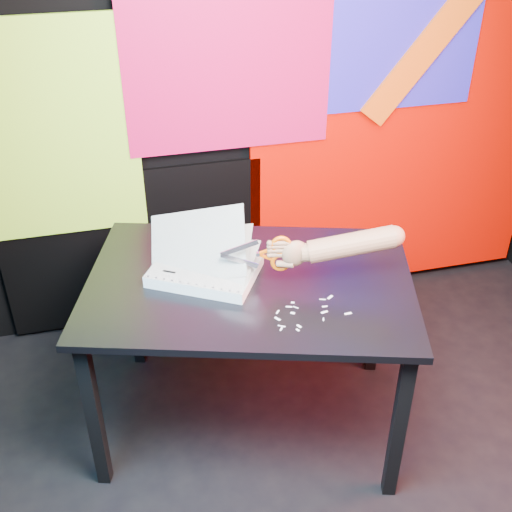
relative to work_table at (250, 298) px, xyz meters
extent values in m
cube|color=black|center=(0.36, 0.87, 0.68)|extent=(3.00, 0.01, 2.70)
cube|color=#CA0B00|center=(1.01, 0.84, 0.18)|extent=(1.60, 0.02, 1.60)
cube|color=#2F23C9|center=(0.91, 0.82, 0.78)|extent=(0.85, 0.02, 0.75)
cube|color=#C80E4B|center=(0.11, 0.82, 0.68)|extent=(0.95, 0.02, 0.80)
cube|color=#A4EA30|center=(-0.69, 0.82, 0.43)|extent=(0.75, 0.02, 1.00)
cube|color=#E5550D|center=(1.21, 0.80, 0.88)|extent=(0.91, 0.02, 1.11)
cube|color=black|center=(-0.39, 0.84, -0.22)|extent=(1.30, 0.02, 0.85)
cube|color=black|center=(-0.65, -0.18, -0.31)|extent=(0.06, 0.06, 0.72)
cube|color=black|center=(-0.44, 0.51, -0.31)|extent=(0.06, 0.06, 0.72)
cube|color=black|center=(0.44, -0.51, -0.31)|extent=(0.06, 0.06, 0.72)
cube|color=black|center=(0.65, 0.18, -0.31)|extent=(0.06, 0.06, 0.72)
cube|color=black|center=(0.00, 0.00, 0.07)|extent=(1.45, 1.17, 0.03)
cube|color=white|center=(-0.16, 0.08, 0.11)|extent=(0.49, 0.45, 0.05)
cube|color=white|center=(-0.16, 0.08, 0.13)|extent=(0.48, 0.45, 0.00)
cube|color=white|center=(-0.16, 0.08, 0.14)|extent=(0.46, 0.43, 0.12)
cube|color=white|center=(-0.17, 0.09, 0.16)|extent=(0.43, 0.41, 0.21)
cube|color=white|center=(-0.18, 0.11, 0.21)|extent=(0.38, 0.36, 0.29)
cylinder|color=black|center=(-0.38, 0.05, 0.13)|extent=(0.01, 0.01, 0.00)
cylinder|color=black|center=(-0.35, 0.04, 0.13)|extent=(0.01, 0.01, 0.00)
cylinder|color=black|center=(-0.33, 0.02, 0.13)|extent=(0.01, 0.01, 0.00)
cylinder|color=black|center=(-0.30, 0.00, 0.13)|extent=(0.01, 0.01, 0.00)
cylinder|color=black|center=(-0.27, -0.01, 0.13)|extent=(0.01, 0.01, 0.00)
cylinder|color=black|center=(-0.24, -0.03, 0.13)|extent=(0.01, 0.01, 0.00)
cylinder|color=black|center=(-0.21, -0.05, 0.13)|extent=(0.01, 0.01, 0.00)
cylinder|color=black|center=(-0.19, -0.06, 0.13)|extent=(0.01, 0.01, 0.00)
cylinder|color=black|center=(-0.16, -0.08, 0.13)|extent=(0.01, 0.01, 0.00)
cylinder|color=black|center=(-0.13, -0.10, 0.13)|extent=(0.01, 0.01, 0.00)
cylinder|color=black|center=(-0.10, -0.11, 0.13)|extent=(0.01, 0.01, 0.00)
cylinder|color=black|center=(-0.07, -0.13, 0.13)|extent=(0.01, 0.01, 0.00)
cylinder|color=black|center=(-0.25, 0.28, 0.13)|extent=(0.01, 0.01, 0.00)
cylinder|color=black|center=(-0.22, 0.26, 0.13)|extent=(0.01, 0.01, 0.00)
cylinder|color=black|center=(-0.19, 0.25, 0.13)|extent=(0.01, 0.01, 0.00)
cylinder|color=black|center=(-0.16, 0.23, 0.13)|extent=(0.01, 0.01, 0.00)
cylinder|color=black|center=(-0.13, 0.21, 0.13)|extent=(0.01, 0.01, 0.00)
cylinder|color=black|center=(-0.11, 0.20, 0.13)|extent=(0.01, 0.01, 0.00)
cylinder|color=black|center=(-0.08, 0.18, 0.13)|extent=(0.01, 0.01, 0.00)
cylinder|color=black|center=(-0.05, 0.16, 0.13)|extent=(0.01, 0.01, 0.00)
cylinder|color=black|center=(-0.02, 0.15, 0.13)|extent=(0.01, 0.01, 0.00)
cylinder|color=black|center=(0.01, 0.13, 0.13)|extent=(0.01, 0.01, 0.00)
cylinder|color=black|center=(0.03, 0.12, 0.13)|extent=(0.01, 0.01, 0.00)
cylinder|color=black|center=(0.06, 0.10, 0.13)|extent=(0.01, 0.01, 0.00)
cube|color=black|center=(-0.21, 0.17, 0.13)|extent=(0.07, 0.05, 0.00)
cube|color=black|center=(-0.13, 0.09, 0.13)|extent=(0.05, 0.04, 0.00)
cube|color=black|center=(-0.22, 0.06, 0.13)|extent=(0.09, 0.06, 0.00)
cube|color=black|center=(-0.12, -0.02, 0.13)|extent=(0.04, 0.03, 0.00)
cube|color=black|center=(-0.30, 0.06, 0.13)|extent=(0.05, 0.04, 0.00)
cube|color=silver|center=(-0.05, -0.03, 0.25)|extent=(0.14, 0.03, 0.07)
cube|color=silver|center=(-0.05, -0.03, 0.20)|extent=(0.14, 0.03, 0.07)
cylinder|color=silver|center=(0.02, -0.04, 0.23)|extent=(0.02, 0.02, 0.02)
cube|color=#E05504|center=(0.05, -0.05, 0.22)|extent=(0.05, 0.02, 0.03)
cube|color=#E05504|center=(0.05, -0.05, 0.24)|extent=(0.05, 0.02, 0.03)
torus|color=#E05504|center=(0.10, -0.06, 0.26)|extent=(0.08, 0.03, 0.08)
torus|color=#E05504|center=(0.10, -0.06, 0.19)|extent=(0.08, 0.03, 0.08)
ellipsoid|color=#9F6F48|center=(0.16, -0.07, 0.23)|extent=(0.10, 0.06, 0.11)
cylinder|color=#9F6F48|center=(0.10, -0.06, 0.22)|extent=(0.08, 0.04, 0.02)
cylinder|color=#9F6F48|center=(0.10, -0.06, 0.24)|extent=(0.08, 0.04, 0.02)
cylinder|color=#9F6F48|center=(0.10, -0.06, 0.26)|extent=(0.07, 0.03, 0.02)
cylinder|color=#9F6F48|center=(0.10, -0.06, 0.27)|extent=(0.06, 0.03, 0.02)
cylinder|color=#9F6F48|center=(0.12, -0.08, 0.19)|extent=(0.07, 0.05, 0.03)
cylinder|color=#9F6F48|center=(0.21, -0.08, 0.23)|extent=(0.07, 0.08, 0.07)
cylinder|color=#9F6F48|center=(0.36, -0.12, 0.26)|extent=(0.34, 0.15, 0.15)
sphere|color=#9F6F48|center=(0.51, -0.15, 0.29)|extent=(0.08, 0.08, 0.08)
cube|color=silver|center=(0.10, -0.24, 0.09)|extent=(0.02, 0.02, 0.00)
cube|color=silver|center=(0.04, -0.26, 0.09)|extent=(0.02, 0.03, 0.00)
cube|color=silver|center=(0.12, -0.21, 0.09)|extent=(0.02, 0.02, 0.00)
cube|color=silver|center=(0.09, -0.34, 0.09)|extent=(0.01, 0.02, 0.00)
cube|color=silver|center=(0.04, -0.32, 0.09)|extent=(0.02, 0.02, 0.00)
cube|color=silver|center=(0.23, -0.19, 0.09)|extent=(0.02, 0.01, 0.00)
cube|color=silver|center=(0.12, -0.18, 0.09)|extent=(0.02, 0.01, 0.00)
cube|color=silver|center=(0.26, -0.18, 0.09)|extent=(0.03, 0.02, 0.00)
cube|color=silver|center=(0.04, -0.30, 0.09)|extent=(0.03, 0.02, 0.00)
cube|color=silver|center=(0.10, -0.32, 0.09)|extent=(0.02, 0.02, 0.00)
cube|color=silver|center=(0.05, -0.22, 0.09)|extent=(0.02, 0.02, 0.00)
cube|color=silver|center=(0.22, -0.23, 0.09)|extent=(0.02, 0.01, 0.00)
cube|color=silver|center=(0.10, -0.20, 0.09)|extent=(0.02, 0.01, 0.00)
cube|color=silver|center=(0.19, -0.30, 0.09)|extent=(0.01, 0.02, 0.00)
cube|color=silver|center=(0.21, -0.26, 0.09)|extent=(0.03, 0.01, 0.00)
cube|color=silver|center=(0.29, -0.29, 0.09)|extent=(0.03, 0.01, 0.00)
camera|label=1|loc=(-0.48, -1.98, 1.50)|focal=45.00mm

